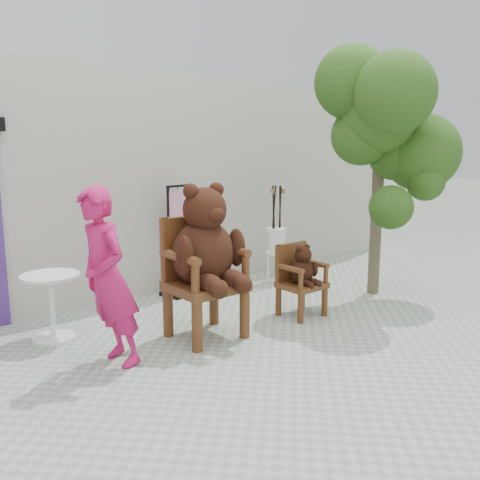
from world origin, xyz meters
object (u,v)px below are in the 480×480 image
Objects in this scene: chair_big at (205,252)px; stool_bucket at (276,240)px; display_stand at (179,253)px; tree at (388,122)px; person at (108,278)px; cafe_table at (52,299)px; chair_small at (300,273)px.

stool_bucket is at bearing 29.25° from chair_big.
tree is (1.99, -1.86, 1.74)m from display_stand.
person reaches higher than chair_big.
chair_big is at bearing -36.40° from cafe_table.
chair_big is at bearing -126.88° from display_stand.
chair_small is 1.63m from stool_bucket.
person is 3.55m from stool_bucket.
tree reaches higher than chair_small.
chair_big is 1.89× the size of chair_small.
cafe_table is at bearing 143.60° from chair_big.
display_stand is at bearing 66.93° from chair_big.
tree reaches higher than person.
tree reaches higher than stool_bucket.
chair_small is (1.30, -0.14, -0.40)m from chair_big.
person is at bearing -151.81° from display_stand.
chair_big is 1.09× the size of display_stand.
chair_big reaches higher than chair_small.
chair_small is at bearing -22.85° from cafe_table.
display_stand is 3.23m from tree.
cafe_table is 3.50m from stool_bucket.
stool_bucket is at bearing 106.06° from tree.
chair_big is 1.13× the size of stool_bucket.
tree is (1.34, -0.19, 1.80)m from chair_small.
stool_bucket is at bearing -24.90° from display_stand.
tree reaches higher than cafe_table.
chair_big is 1.68m from cafe_table.
cafe_table is 4.55m from tree.
chair_small is 2.81m from cafe_table.
cafe_table is (-0.18, 1.01, -0.39)m from person.
stool_bucket is 0.44× the size of tree.
stool_bucket reaches higher than chair_small.
person is at bearing -158.72° from stool_bucket.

